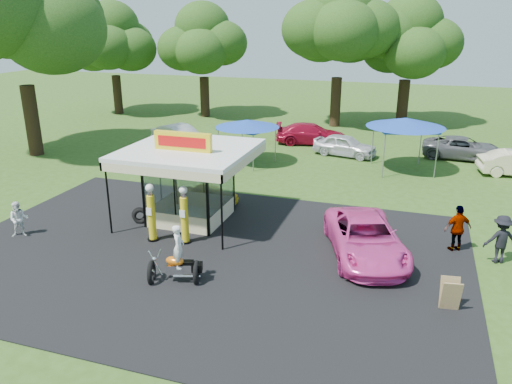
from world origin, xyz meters
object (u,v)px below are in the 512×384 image
gas_pump_left (152,214)px  spectator_east_b (458,229)px  tent_west (247,124)px  gas_pump_right (184,216)px  pink_sedan (365,238)px  spectator_east_a (501,239)px  bg_car_b (311,134)px  motorcycle (177,260)px  spectator_west (19,219)px  bg_car_d (463,148)px  kiosk_car (210,194)px  gas_station_kiosk (190,183)px  tent_east (406,123)px  bg_car_a (181,137)px  bg_car_c (345,145)px

gas_pump_left → spectator_east_b: 12.19m
tent_west → gas_pump_right: bearing=-82.8°
spectator_east_b → pink_sedan: bearing=-2.9°
spectator_east_a → bg_car_b: 19.46m
gas_pump_left → bg_car_b: bearing=82.1°
motorcycle → gas_pump_right: bearing=93.1°
spectator_west → spectator_east_a: 19.21m
bg_car_b → bg_car_d: bg_car_b is taller
motorcycle → kiosk_car: bearing=86.8°
gas_station_kiosk → pink_sedan: 8.12m
kiosk_car → tent_east: 12.70m
gas_pump_left → spectator_west: gas_pump_left is taller
spectator_east_a → motorcycle: bearing=7.2°
gas_station_kiosk → bg_car_a: 13.57m
kiosk_car → bg_car_a: size_ratio=0.58×
gas_pump_left → kiosk_car: (0.51, 4.81, -0.71)m
kiosk_car → bg_car_b: (2.07, 13.82, 0.27)m
bg_car_a → spectator_west: bearing=-153.7°
kiosk_car → spectator_east_a: size_ratio=1.50×
gas_pump_left → bg_car_b: 18.82m
gas_pump_right → pink_sedan: bearing=8.9°
gas_station_kiosk → motorcycle: bearing=-69.4°
tent_west → tent_east: 9.49m
pink_sedan → spectator_east_b: 3.73m
gas_pump_right → tent_east: bearing=59.8°
gas_station_kiosk → gas_pump_right: size_ratio=2.18×
gas_station_kiosk → bg_car_a: gas_station_kiosk is taller
tent_west → kiosk_car: bearing=-84.9°
pink_sedan → bg_car_c: (-3.04, 14.72, -0.05)m
motorcycle → gas_station_kiosk: bearing=92.5°
gas_station_kiosk → tent_east: bearing=51.9°
spectator_west → tent_west: tent_west is taller
bg_car_d → spectator_east_b: bearing=179.1°
motorcycle → bg_car_c: (2.90, 18.80, -0.15)m
gas_pump_left → spectator_east_a: bearing=10.2°
motorcycle → pink_sedan: motorcycle is taller
spectator_west → bg_car_c: size_ratio=0.37×
motorcycle → bg_car_c: motorcycle is taller
gas_station_kiosk → bg_car_d: size_ratio=1.05×
spectator_west → tent_west: (5.37, 13.67, 1.75)m
gas_pump_right → spectator_east_a: bearing=10.3°
bg_car_a → bg_car_d: bg_car_a is taller
spectator_east_b → bg_car_d: size_ratio=0.37×
gas_pump_right → tent_east: 15.72m
kiosk_car → bg_car_a: (-6.43, 9.70, 0.32)m
gas_pump_left → spectator_east_a: size_ratio=1.32×
motorcycle → bg_car_c: 19.02m
gas_pump_right → spectator_west: bearing=-167.2°
gas_station_kiosk → pink_sedan: gas_station_kiosk is taller
spectator_east_a → bg_car_c: (-7.89, 13.65, -0.23)m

